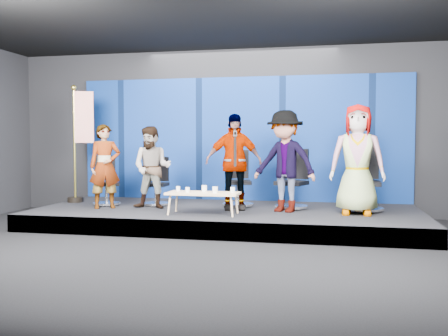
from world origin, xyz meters
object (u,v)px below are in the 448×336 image
at_px(chair_a, 106,189).
at_px(chair_b, 157,189).
at_px(panelist_e, 357,159).
at_px(mug_b, 188,190).
at_px(chair_d, 293,189).
at_px(mug_e, 233,190).
at_px(mug_c, 204,188).
at_px(mug_a, 178,189).
at_px(coffee_table, 203,194).
at_px(panelist_d, 285,161).
at_px(panelist_a, 105,166).
at_px(panelist_c, 234,162).
at_px(flag_stand, 81,140).
at_px(chair_c, 238,188).
at_px(chair_e, 365,190).
at_px(panelist_b, 152,167).
at_px(mug_d, 215,190).

relative_size(chair_a, chair_b, 1.03).
distance_m(panelist_e, mug_b, 2.94).
relative_size(chair_d, mug_e, 12.01).
height_order(mug_c, mug_e, mug_c).
bearing_deg(mug_a, coffee_table, -12.25).
bearing_deg(chair_d, panelist_d, -82.00).
bearing_deg(chair_b, panelist_a, -142.63).
xyz_separation_m(panelist_a, panelist_c, (2.38, 0.31, 0.09)).
distance_m(chair_b, coffee_table, 1.58).
bearing_deg(flag_stand, chair_c, -20.88).
relative_size(mug_a, mug_b, 0.98).
height_order(chair_e, mug_b, chair_e).
height_order(panelist_b, mug_e, panelist_b).
bearing_deg(mug_e, chair_d, 48.24).
xyz_separation_m(panelist_a, chair_e, (4.72, 0.64, -0.40)).
relative_size(panelist_e, mug_c, 17.55).
distance_m(chair_d, panelist_e, 1.38).
bearing_deg(panelist_c, mug_d, -116.11).
height_order(chair_c, panelist_d, panelist_d).
height_order(chair_c, chair_d, chair_d).
xyz_separation_m(panelist_b, mug_e, (1.61, -0.48, -0.34)).
xyz_separation_m(chair_d, panelist_e, (1.13, -0.55, 0.58)).
xyz_separation_m(panelist_c, flag_stand, (-3.28, 0.48, 0.39)).
height_order(chair_b, mug_e, chair_b).
distance_m(chair_b, panelist_c, 1.72).
relative_size(chair_e, flag_stand, 0.48).
xyz_separation_m(panelist_b, coffee_table, (1.11, -0.54, -0.41)).
height_order(panelist_d, mug_a, panelist_d).
bearing_deg(chair_e, coffee_table, -157.16).
xyz_separation_m(panelist_b, panelist_c, (1.51, 0.16, 0.11)).
bearing_deg(panelist_d, chair_a, -163.94).
height_order(panelist_c, coffee_table, panelist_c).
xyz_separation_m(chair_d, flag_stand, (-4.33, 0.08, 0.90)).
bearing_deg(chair_e, panelist_b, -170.47).
relative_size(chair_a, flag_stand, 0.40).
relative_size(chair_e, coffee_table, 0.94).
distance_m(chair_b, panelist_d, 2.63).
bearing_deg(mug_d, mug_c, 138.67).
bearing_deg(panelist_c, chair_c, 77.55).
distance_m(mug_e, flag_stand, 3.67).
height_order(chair_a, chair_e, chair_e).
bearing_deg(chair_a, mug_b, -57.40).
xyz_separation_m(chair_c, mug_a, (-0.86, -1.10, 0.07)).
height_order(chair_e, panelist_e, panelist_e).
relative_size(chair_b, mug_a, 11.22).
bearing_deg(chair_e, chair_b, -177.75).
bearing_deg(panelist_d, panelist_a, -156.22).
xyz_separation_m(panelist_e, flag_stand, (-5.45, 0.63, 0.33)).
height_order(panelist_d, mug_e, panelist_d).
bearing_deg(chair_a, panelist_c, -35.31).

